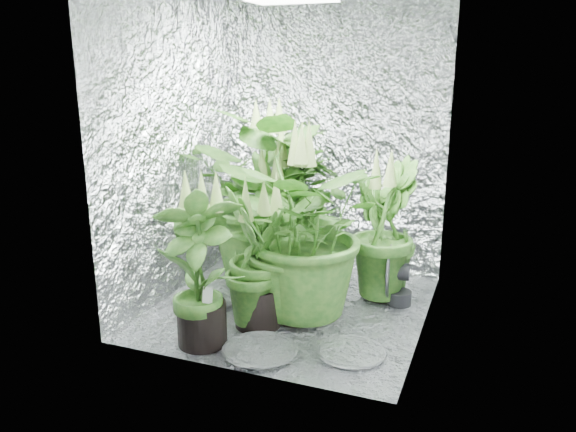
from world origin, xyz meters
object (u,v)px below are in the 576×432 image
(plant_d, at_px, (300,214))
(plant_e, at_px, (297,228))
(plant_c, at_px, (384,231))
(plant_b, at_px, (269,230))
(plant_a, at_px, (267,194))
(plant_g, at_px, (257,260))
(circulation_fan, at_px, (395,279))
(plant_f, at_px, (200,268))

(plant_d, height_order, plant_e, plant_e)
(plant_c, bearing_deg, plant_b, -157.37)
(plant_d, bearing_deg, plant_a, 162.38)
(plant_b, distance_m, plant_e, 0.36)
(plant_g, height_order, circulation_fan, plant_g)
(plant_f, distance_m, plant_g, 0.36)
(plant_f, bearing_deg, plant_d, 75.94)
(plant_c, relative_size, plant_g, 1.08)
(plant_c, bearing_deg, plant_f, -128.27)
(plant_d, relative_size, circulation_fan, 2.89)
(plant_b, height_order, plant_e, plant_e)
(plant_c, relative_size, plant_e, 0.83)
(plant_d, height_order, plant_g, plant_d)
(plant_d, bearing_deg, plant_g, -93.61)
(plant_f, bearing_deg, plant_b, 81.96)
(plant_f, relative_size, plant_g, 1.07)
(plant_a, height_order, plant_d, plant_a)
(plant_f, bearing_deg, plant_c, 51.73)
(plant_c, xyz_separation_m, plant_g, (-0.58, -0.67, -0.04))
(plant_a, height_order, plant_f, plant_a)
(plant_b, xyz_separation_m, plant_f, (-0.10, -0.69, -0.02))
(circulation_fan, bearing_deg, plant_g, -143.38)
(plant_d, relative_size, plant_e, 0.96)
(plant_d, bearing_deg, plant_e, -72.31)
(plant_b, height_order, plant_d, plant_d)
(plant_d, bearing_deg, plant_f, -104.06)
(plant_b, relative_size, plant_c, 1.03)
(plant_b, xyz_separation_m, plant_e, (0.27, -0.22, 0.10))
(plant_a, bearing_deg, circulation_fan, -6.84)
(plant_b, xyz_separation_m, plant_g, (0.09, -0.39, -0.06))
(plant_e, bearing_deg, circulation_fan, 39.84)
(plant_g, relative_size, circulation_fan, 2.29)
(plant_f, height_order, circulation_fan, plant_f)
(plant_a, xyz_separation_m, plant_b, (0.14, -0.30, -0.15))
(plant_a, relative_size, plant_g, 1.43)
(plant_d, distance_m, plant_f, 0.94)
(plant_a, height_order, plant_c, plant_a)
(plant_c, bearing_deg, plant_e, -128.61)
(plant_f, distance_m, circulation_fan, 1.27)
(plant_c, bearing_deg, circulation_fan, -42.02)
(plant_g, bearing_deg, plant_d, 86.39)
(circulation_fan, bearing_deg, plant_f, -138.32)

